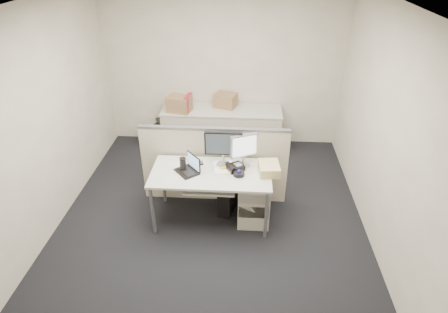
# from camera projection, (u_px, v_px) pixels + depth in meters

# --- Properties ---
(floor) EXTENTS (4.00, 4.50, 0.01)m
(floor) POSITION_uv_depth(u_px,v_px,m) (212.00, 218.00, 5.04)
(floor) COLOR black
(floor) RESTS_ON ground
(ceiling) EXTENTS (4.00, 4.50, 0.01)m
(ceiling) POSITION_uv_depth(u_px,v_px,m) (207.00, 4.00, 3.65)
(ceiling) COLOR white
(ceiling) RESTS_ON ground
(wall_back) EXTENTS (4.00, 0.02, 2.70)m
(wall_back) POSITION_uv_depth(u_px,v_px,m) (223.00, 68.00, 6.27)
(wall_back) COLOR beige
(wall_back) RESTS_ON ground
(wall_front) EXTENTS (4.00, 0.02, 2.70)m
(wall_front) POSITION_uv_depth(u_px,v_px,m) (176.00, 282.00, 2.42)
(wall_front) COLOR beige
(wall_front) RESTS_ON ground
(wall_left) EXTENTS (0.02, 4.50, 2.70)m
(wall_left) POSITION_uv_depth(u_px,v_px,m) (43.00, 123.00, 4.46)
(wall_left) COLOR beige
(wall_left) RESTS_ON ground
(wall_right) EXTENTS (0.02, 4.50, 2.70)m
(wall_right) POSITION_uv_depth(u_px,v_px,m) (386.00, 133.00, 4.23)
(wall_right) COLOR beige
(wall_right) RESTS_ON ground
(desk) EXTENTS (1.50, 0.75, 0.73)m
(desk) POSITION_uv_depth(u_px,v_px,m) (211.00, 177.00, 4.70)
(desk) COLOR silver
(desk) RESTS_ON floor
(keyboard_tray) EXTENTS (0.62, 0.32, 0.02)m
(keyboard_tray) POSITION_uv_depth(u_px,v_px,m) (210.00, 188.00, 4.56)
(keyboard_tray) COLOR silver
(keyboard_tray) RESTS_ON desk
(drawer_pedestal) EXTENTS (0.40, 0.55, 0.65)m
(drawer_pedestal) POSITION_uv_depth(u_px,v_px,m) (254.00, 198.00, 4.88)
(drawer_pedestal) COLOR #A9A294
(drawer_pedestal) RESTS_ON floor
(cubicle_partition) EXTENTS (2.00, 0.06, 1.10)m
(cubicle_partition) POSITION_uv_depth(u_px,v_px,m) (214.00, 166.00, 5.14)
(cubicle_partition) COLOR beige
(cubicle_partition) RESTS_ON floor
(back_counter) EXTENTS (2.00, 0.60, 0.72)m
(back_counter) POSITION_uv_depth(u_px,v_px,m) (222.00, 129.00, 6.51)
(back_counter) COLOR #A9A294
(back_counter) RESTS_ON floor
(monitor_main) EXTENTS (0.47, 0.18, 0.47)m
(monitor_main) POSITION_uv_depth(u_px,v_px,m) (223.00, 149.00, 4.69)
(monitor_main) COLOR black
(monitor_main) RESTS_ON desk
(monitor_small) EXTENTS (0.40, 0.31, 0.44)m
(monitor_small) POSITION_uv_depth(u_px,v_px,m) (244.00, 151.00, 4.68)
(monitor_small) COLOR #B7B7BC
(monitor_small) RESTS_ON desk
(laptop) EXTENTS (0.35, 0.36, 0.22)m
(laptop) POSITION_uv_depth(u_px,v_px,m) (186.00, 165.00, 4.61)
(laptop) COLOR black
(laptop) RESTS_ON desk
(trackball) EXTENTS (0.16, 0.16, 0.05)m
(trackball) POSITION_uv_depth(u_px,v_px,m) (239.00, 174.00, 4.59)
(trackball) COLOR black
(trackball) RESTS_ON desk
(desk_phone) EXTENTS (0.26, 0.25, 0.06)m
(desk_phone) POSITION_uv_depth(u_px,v_px,m) (235.00, 167.00, 4.70)
(desk_phone) COLOR black
(desk_phone) RESTS_ON desk
(paper_stack) EXTENTS (0.29, 0.35, 0.01)m
(paper_stack) POSITION_uv_depth(u_px,v_px,m) (224.00, 167.00, 4.75)
(paper_stack) COLOR white
(paper_stack) RESTS_ON desk
(sticky_pad) EXTENTS (0.10, 0.10, 0.01)m
(sticky_pad) POSITION_uv_depth(u_px,v_px,m) (225.00, 172.00, 4.65)
(sticky_pad) COLOR gold
(sticky_pad) RESTS_ON desk
(travel_mug) EXTENTS (0.10, 0.10, 0.17)m
(travel_mug) POSITION_uv_depth(u_px,v_px,m) (183.00, 165.00, 4.66)
(travel_mug) COLOR black
(travel_mug) RESTS_ON desk
(banana) EXTENTS (0.19, 0.13, 0.04)m
(banana) POSITION_uv_depth(u_px,v_px,m) (227.00, 167.00, 4.73)
(banana) COLOR #FFC646
(banana) RESTS_ON desk
(cellphone) EXTENTS (0.08, 0.10, 0.01)m
(cellphone) POSITION_uv_depth(u_px,v_px,m) (201.00, 163.00, 4.84)
(cellphone) COLOR black
(cellphone) RESTS_ON desk
(manila_folders) EXTENTS (0.27, 0.33, 0.12)m
(manila_folders) POSITION_uv_depth(u_px,v_px,m) (269.00, 168.00, 4.63)
(manila_folders) COLOR #CDBA71
(manila_folders) RESTS_ON desk
(keyboard) EXTENTS (0.44, 0.23, 0.02)m
(keyboard) POSITION_uv_depth(u_px,v_px,m) (214.00, 185.00, 4.58)
(keyboard) COLOR black
(keyboard) RESTS_ON keyboard_tray
(pc_tower_desk) EXTENTS (0.26, 0.45, 0.40)m
(pc_tower_desk) POSITION_uv_depth(u_px,v_px,m) (228.00, 197.00, 5.09)
(pc_tower_desk) COLOR black
(pc_tower_desk) RESTS_ON floor
(pc_tower_spare_dark) EXTENTS (0.35, 0.49, 0.42)m
(pc_tower_spare_dark) POSITION_uv_depth(u_px,v_px,m) (164.00, 133.00, 6.73)
(pc_tower_spare_dark) COLOR black
(pc_tower_spare_dark) RESTS_ON floor
(pc_tower_spare_silver) EXTENTS (0.28, 0.44, 0.38)m
(pc_tower_spare_silver) POSITION_uv_depth(u_px,v_px,m) (151.00, 133.00, 6.75)
(pc_tower_spare_silver) COLOR #B7B7BC
(pc_tower_spare_silver) RESTS_ON floor
(cardboard_box_left) EXTENTS (0.43, 0.36, 0.28)m
(cardboard_box_left) POSITION_uv_depth(u_px,v_px,m) (179.00, 104.00, 6.19)
(cardboard_box_left) COLOR #8F6646
(cardboard_box_left) RESTS_ON back_counter
(cardboard_box_right) EXTENTS (0.42, 0.37, 0.25)m
(cardboard_box_right) POSITION_uv_depth(u_px,v_px,m) (225.00, 101.00, 6.36)
(cardboard_box_right) COLOR #8F6646
(cardboard_box_right) RESTS_ON back_counter
(red_binder) EXTENTS (0.11, 0.32, 0.29)m
(red_binder) POSITION_uv_depth(u_px,v_px,m) (188.00, 104.00, 6.19)
(red_binder) COLOR maroon
(red_binder) RESTS_ON back_counter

